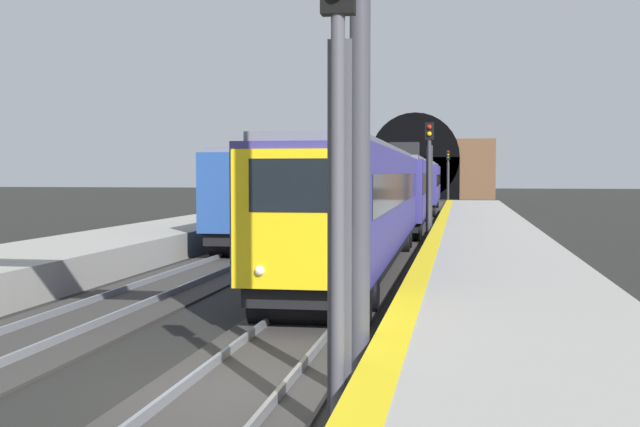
# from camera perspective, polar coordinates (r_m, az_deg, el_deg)

# --- Properties ---
(ground_plane) EXTENTS (320.00, 320.00, 0.00)m
(ground_plane) POSITION_cam_1_polar(r_m,az_deg,el_deg) (11.78, -6.12, -12.67)
(ground_plane) COLOR black
(platform_right) EXTENTS (112.00, 4.17, 0.95)m
(platform_right) POSITION_cam_1_polar(r_m,az_deg,el_deg) (11.27, 14.71, -10.97)
(platform_right) COLOR #9E9B93
(platform_right) RESTS_ON ground_plane
(platform_right_edge_strip) EXTENTS (112.00, 0.50, 0.01)m
(platform_right_edge_strip) POSITION_cam_1_polar(r_m,az_deg,el_deg) (11.16, 5.19, -8.49)
(platform_right_edge_strip) COLOR yellow
(platform_right_edge_strip) RESTS_ON platform_right
(track_main_line) EXTENTS (160.00, 2.70, 0.21)m
(track_main_line) POSITION_cam_1_polar(r_m,az_deg,el_deg) (11.77, -6.12, -12.48)
(track_main_line) COLOR #383533
(track_main_line) RESTS_ON ground_plane
(train_main_approaching) EXTENTS (61.10, 2.98, 4.87)m
(train_main_approaching) POSITION_cam_1_polar(r_m,az_deg,el_deg) (45.50, 5.96, 1.72)
(train_main_approaching) COLOR navy
(train_main_approaching) RESTS_ON ground_plane
(train_adjacent_platform) EXTENTS (58.83, 3.08, 4.99)m
(train_adjacent_platform) POSITION_cam_1_polar(r_m,az_deg,el_deg) (57.25, 1.97, 2.06)
(train_adjacent_platform) COLOR #264C99
(train_adjacent_platform) RESTS_ON ground_plane
(railway_signal_near) EXTENTS (0.39, 0.38, 5.68)m
(railway_signal_near) POSITION_cam_1_polar(r_m,az_deg,el_deg) (9.16, 1.29, 3.77)
(railway_signal_near) COLOR #4C4C54
(railway_signal_near) RESTS_ON ground_plane
(railway_signal_mid) EXTENTS (0.39, 0.38, 5.36)m
(railway_signal_mid) POSITION_cam_1_polar(r_m,az_deg,el_deg) (35.55, 7.72, 2.80)
(railway_signal_mid) COLOR #38383D
(railway_signal_mid) RESTS_ON ground_plane
(railway_signal_far) EXTENTS (0.39, 0.38, 5.60)m
(railway_signal_far) POSITION_cam_1_polar(r_m,az_deg,el_deg) (86.46, 9.03, 2.97)
(railway_signal_far) COLOR #38383D
(railway_signal_far) RESTS_ON ground_plane
(tunnel_portal) EXTENTS (2.45, 19.15, 10.72)m
(tunnel_portal) POSITION_cam_1_polar(r_m,az_deg,el_deg) (99.15, 6.73, 3.15)
(tunnel_portal) COLOR brown
(tunnel_portal) RESTS_ON ground_plane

